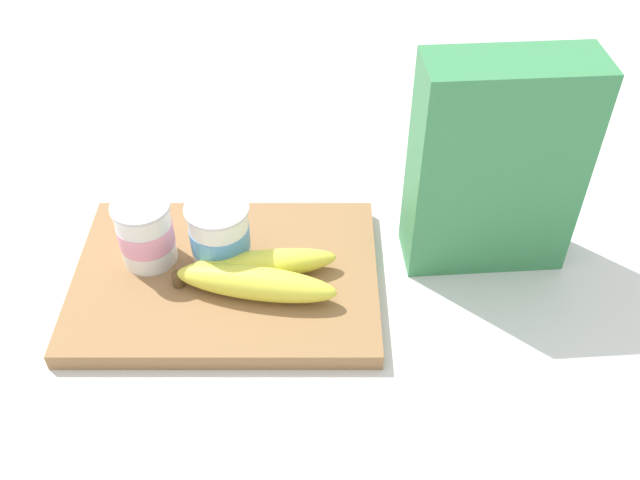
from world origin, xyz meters
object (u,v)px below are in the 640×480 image
(yogurt_cup_back, at_px, (222,235))
(cutting_board, at_px, (229,277))
(cereal_box, at_px, (498,167))
(banana_bunch, at_px, (258,275))
(yogurt_cup_front, at_px, (148,232))

(yogurt_cup_back, bearing_deg, cutting_board, -74.74)
(cutting_board, relative_size, cereal_box, 1.34)
(cereal_box, relative_size, banana_bunch, 1.38)
(cereal_box, height_order, yogurt_cup_front, cereal_box)
(yogurt_cup_front, bearing_deg, yogurt_cup_back, -2.83)
(cutting_board, distance_m, yogurt_cup_back, 0.05)
(banana_bunch, bearing_deg, cereal_box, 16.53)
(cereal_box, distance_m, yogurt_cup_front, 0.41)
(yogurt_cup_back, bearing_deg, banana_bunch, -44.61)
(yogurt_cup_front, relative_size, yogurt_cup_back, 1.00)
(yogurt_cup_front, bearing_deg, banana_bunch, -19.97)
(yogurt_cup_back, bearing_deg, yogurt_cup_front, 177.17)
(yogurt_cup_back, relative_size, banana_bunch, 0.43)
(cutting_board, relative_size, yogurt_cup_front, 4.33)
(cereal_box, bearing_deg, cutting_board, -173.83)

